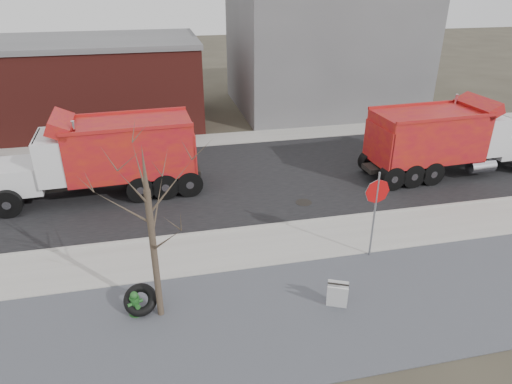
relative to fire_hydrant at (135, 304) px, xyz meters
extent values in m
plane|color=#383328|center=(3.89, 2.43, -0.36)|extent=(120.00, 120.00, 0.00)
cube|color=slate|center=(3.89, -1.07, -0.35)|extent=(60.00, 5.00, 0.03)
cube|color=#9E9B93|center=(3.89, 2.68, -0.33)|extent=(60.00, 2.50, 0.06)
cube|color=#9E9B93|center=(3.89, 3.98, -0.31)|extent=(60.00, 0.15, 0.11)
cube|color=black|center=(3.89, 8.73, -0.35)|extent=(60.00, 9.40, 0.02)
cube|color=#9E9B93|center=(3.89, 14.43, -0.33)|extent=(60.00, 2.00, 0.06)
cube|color=slate|center=(12.89, 20.43, 3.64)|extent=(12.00, 10.00, 8.00)
cube|color=maroon|center=(-6.11, 19.43, 2.14)|extent=(20.00, 8.00, 5.00)
cube|color=slate|center=(-6.11, 19.43, 4.79)|extent=(20.20, 8.20, 0.30)
cylinder|color=#382D23|center=(0.69, -0.17, 1.64)|extent=(0.18, 0.18, 4.00)
cone|color=#382D23|center=(0.69, -0.17, 4.24)|extent=(0.14, 0.14, 1.20)
cylinder|color=#296024|center=(0.00, 0.01, -0.33)|extent=(0.42, 0.42, 0.06)
cylinder|color=#296024|center=(0.00, 0.01, -0.05)|extent=(0.22, 0.22, 0.57)
cylinder|color=#296024|center=(0.00, 0.01, 0.21)|extent=(0.29, 0.29, 0.05)
sphere|color=#296024|center=(0.00, 0.01, 0.31)|extent=(0.23, 0.23, 0.23)
cylinder|color=#296024|center=(0.00, 0.01, 0.40)|extent=(0.05, 0.05, 0.06)
cylinder|color=#296024|center=(-0.15, -0.06, 0.04)|extent=(0.15, 0.14, 0.11)
cylinder|color=#296024|center=(0.14, 0.07, 0.04)|extent=(0.15, 0.14, 0.11)
cylinder|color=#296024|center=(0.06, -0.14, 0.02)|extent=(0.18, 0.16, 0.14)
torus|color=black|center=(0.15, 0.09, 0.06)|extent=(1.00, 0.93, 0.85)
cylinder|color=gray|center=(7.88, 1.33, 1.21)|extent=(0.07, 0.07, 3.15)
cylinder|color=#BA0D0E|center=(7.88, 1.33, 2.12)|extent=(0.86, 0.07, 0.86)
cube|color=silver|center=(5.70, -1.07, 0.07)|extent=(0.63, 0.44, 0.82)
cube|color=silver|center=(5.77, -0.91, 0.07)|extent=(0.63, 0.44, 0.82)
cube|color=black|center=(5.74, -0.99, 0.48)|extent=(0.56, 0.28, 0.04)
cube|color=black|center=(14.63, 7.25, 0.31)|extent=(8.67, 1.34, 0.22)
cube|color=silver|center=(18.07, 7.44, 0.87)|extent=(2.32, 2.08, 1.11)
cube|color=silver|center=(16.17, 7.34, 1.58)|extent=(1.74, 2.40, 1.82)
cube|color=black|center=(16.92, 7.37, 2.08)|extent=(0.16, 2.02, 0.81)
cube|color=#AF270F|center=(13.32, 7.18, 1.68)|extent=(5.17, 2.69, 2.22)
cylinder|color=silver|center=(15.27, 8.25, 2.03)|extent=(0.15, 0.15, 2.42)
cylinder|color=black|center=(18.21, 8.54, 0.21)|extent=(1.13, 0.36, 1.11)
cylinder|color=black|center=(12.06, 8.09, 0.21)|extent=(1.13, 0.36, 1.11)
cylinder|color=black|center=(12.16, 6.15, 0.21)|extent=(1.13, 0.36, 1.11)
cube|color=black|center=(-1.48, 8.31, 0.33)|extent=(8.57, 1.30, 0.23)
cube|color=silver|center=(-4.87, 8.16, 0.91)|extent=(2.39, 2.14, 1.15)
cube|color=silver|center=(-2.97, 8.24, 1.64)|extent=(1.78, 2.48, 1.88)
cube|color=black|center=(-3.72, 8.21, 2.16)|extent=(0.14, 2.09, 0.84)
cube|color=#AF270F|center=(-0.12, 8.37, 1.75)|extent=(5.33, 2.74, 2.30)
cylinder|color=silver|center=(-2.08, 7.29, 2.11)|extent=(0.15, 0.15, 2.51)
cylinder|color=black|center=(-5.02, 7.02, 0.23)|extent=(1.16, 0.37, 1.15)
cylinder|color=black|center=(-5.12, 9.28, 0.23)|extent=(1.16, 0.37, 1.15)
cylinder|color=black|center=(1.17, 7.43, 0.23)|extent=(1.16, 0.37, 1.15)
cylinder|color=black|center=(1.08, 9.43, 0.23)|extent=(1.16, 0.37, 1.15)
camera|label=1|loc=(1.12, -10.80, 8.58)|focal=32.00mm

